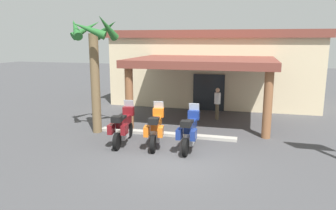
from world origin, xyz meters
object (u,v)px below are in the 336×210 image
pedestrian (217,101)px  motorcycle_orange (156,128)px  motorcycle_maroon (123,127)px  motorcycle_blue (190,131)px  palm_tree_roadside (94,53)px  motel_building (215,66)px

pedestrian → motorcycle_orange: bearing=51.1°
motorcycle_maroon → pedestrian: pedestrian is taller
motorcycle_blue → motorcycle_maroon: bearing=90.2°
motorcycle_orange → palm_tree_roadside: bearing=60.7°
motel_building → motorcycle_orange: bearing=-96.6°
motorcycle_orange → pedestrian: 5.22m
palm_tree_roadside → motorcycle_blue: bearing=-14.4°
pedestrian → motel_building: bearing=-100.0°
motel_building → motorcycle_maroon: size_ratio=5.82×
motorcycle_blue → pedestrian: 4.98m
motorcycle_maroon → palm_tree_roadside: palm_tree_roadside is taller
motorcycle_blue → pedestrian: bearing=-5.4°
motorcycle_orange → palm_tree_roadside: size_ratio=0.43×
motorcycle_maroon → palm_tree_roadside: 3.52m
motorcycle_orange → motorcycle_maroon: bearing=83.9°
motorcycle_maroon → palm_tree_roadside: bearing=50.7°
motel_building → palm_tree_roadside: bearing=-115.9°
motorcycle_blue → palm_tree_roadside: 5.36m
motel_building → pedestrian: 5.16m
palm_tree_roadside → pedestrian: bearing=38.4°
motel_building → motorcycle_blue: 10.00m
motorcycle_maroon → palm_tree_roadside: size_ratio=0.43×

